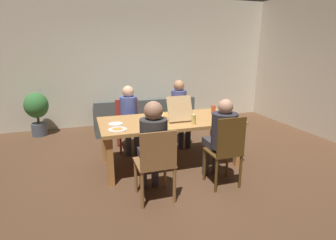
{
  "coord_description": "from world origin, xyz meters",
  "views": [
    {
      "loc": [
        -1.27,
        -3.81,
        1.85
      ],
      "look_at": [
        0.0,
        0.1,
        0.72
      ],
      "focal_mm": 28.45,
      "sensor_mm": 36.0,
      "label": 1
    }
  ],
  "objects_px": {
    "pizza_box_0": "(175,115)",
    "chair_0": "(156,162)",
    "chair_1": "(128,121)",
    "drinking_glass_1": "(213,110)",
    "dining_table": "(170,125)",
    "person_0": "(153,141)",
    "person_2": "(180,108)",
    "drinking_glass_3": "(194,119)",
    "drinking_glass_0": "(153,114)",
    "drinking_glass_2": "(149,110)",
    "person_3": "(222,134)",
    "plate_1": "(116,124)",
    "potted_plant": "(37,110)",
    "person_1": "(129,113)",
    "couch": "(144,118)",
    "chair_3": "(227,148)",
    "chair_2": "(177,118)",
    "plate_0": "(118,129)"
  },
  "relations": [
    {
      "from": "person_3",
      "to": "drinking_glass_1",
      "type": "xyz_separation_m",
      "value": [
        0.34,
        0.91,
        0.11
      ]
    },
    {
      "from": "person_2",
      "to": "chair_2",
      "type": "bearing_deg",
      "value": 90.0
    },
    {
      "from": "chair_2",
      "to": "person_3",
      "type": "xyz_separation_m",
      "value": [
        0.0,
        -1.75,
        0.23
      ]
    },
    {
      "from": "person_0",
      "to": "chair_1",
      "type": "relative_size",
      "value": 1.37
    },
    {
      "from": "person_1",
      "to": "chair_3",
      "type": "xyz_separation_m",
      "value": [
        0.98,
        -1.72,
        -0.14
      ]
    },
    {
      "from": "person_2",
      "to": "drinking_glass_1",
      "type": "height_order",
      "value": "person_2"
    },
    {
      "from": "dining_table",
      "to": "chair_3",
      "type": "relative_size",
      "value": 2.18
    },
    {
      "from": "chair_1",
      "to": "drinking_glass_3",
      "type": "bearing_deg",
      "value": -59.42
    },
    {
      "from": "drinking_glass_1",
      "to": "chair_0",
      "type": "bearing_deg",
      "value": -139.85
    },
    {
      "from": "drinking_glass_1",
      "to": "person_3",
      "type": "bearing_deg",
      "value": -110.66
    },
    {
      "from": "chair_1",
      "to": "drinking_glass_1",
      "type": "height_order",
      "value": "chair_1"
    },
    {
      "from": "drinking_glass_3",
      "to": "person_3",
      "type": "bearing_deg",
      "value": -63.15
    },
    {
      "from": "person_3",
      "to": "dining_table",
      "type": "bearing_deg",
      "value": 121.14
    },
    {
      "from": "person_1",
      "to": "couch",
      "type": "distance_m",
      "value": 1.33
    },
    {
      "from": "chair_0",
      "to": "couch",
      "type": "xyz_separation_m",
      "value": [
        0.52,
        2.91,
        -0.25
      ]
    },
    {
      "from": "chair_0",
      "to": "drinking_glass_2",
      "type": "relative_size",
      "value": 6.7
    },
    {
      "from": "dining_table",
      "to": "potted_plant",
      "type": "height_order",
      "value": "potted_plant"
    },
    {
      "from": "pizza_box_0",
      "to": "drinking_glass_3",
      "type": "distance_m",
      "value": 0.43
    },
    {
      "from": "chair_0",
      "to": "person_2",
      "type": "distance_m",
      "value": 2.06
    },
    {
      "from": "chair_0",
      "to": "plate_0",
      "type": "height_order",
      "value": "chair_0"
    },
    {
      "from": "person_1",
      "to": "couch",
      "type": "xyz_separation_m",
      "value": [
        0.52,
        1.15,
        -0.43
      ]
    },
    {
      "from": "dining_table",
      "to": "chair_0",
      "type": "xyz_separation_m",
      "value": [
        -0.5,
        -0.99,
        -0.14
      ]
    },
    {
      "from": "person_0",
      "to": "plate_1",
      "type": "relative_size",
      "value": 5.8
    },
    {
      "from": "person_2",
      "to": "drinking_glass_0",
      "type": "bearing_deg",
      "value": -137.91
    },
    {
      "from": "drinking_glass_1",
      "to": "pizza_box_0",
      "type": "bearing_deg",
      "value": -174.61
    },
    {
      "from": "person_1",
      "to": "plate_1",
      "type": "bearing_deg",
      "value": -113.58
    },
    {
      "from": "drinking_glass_1",
      "to": "plate_1",
      "type": "bearing_deg",
      "value": -175.67
    },
    {
      "from": "drinking_glass_3",
      "to": "potted_plant",
      "type": "relative_size",
      "value": 0.16
    },
    {
      "from": "person_0",
      "to": "potted_plant",
      "type": "height_order",
      "value": "person_0"
    },
    {
      "from": "dining_table",
      "to": "chair_0",
      "type": "distance_m",
      "value": 1.12
    },
    {
      "from": "person_1",
      "to": "pizza_box_0",
      "type": "xyz_separation_m",
      "value": [
        0.61,
        -0.72,
        0.1
      ]
    },
    {
      "from": "drinking_glass_0",
      "to": "pizza_box_0",
      "type": "bearing_deg",
      "value": -21.1
    },
    {
      "from": "chair_0",
      "to": "person_3",
      "type": "xyz_separation_m",
      "value": [
        0.98,
        0.2,
        0.19
      ]
    },
    {
      "from": "dining_table",
      "to": "drinking_glass_3",
      "type": "height_order",
      "value": "drinking_glass_3"
    },
    {
      "from": "person_3",
      "to": "drinking_glass_3",
      "type": "distance_m",
      "value": 0.5
    },
    {
      "from": "couch",
      "to": "potted_plant",
      "type": "xyz_separation_m",
      "value": [
        -2.23,
        0.31,
        0.3
      ]
    },
    {
      "from": "dining_table",
      "to": "chair_0",
      "type": "bearing_deg",
      "value": -117.03
    },
    {
      "from": "pizza_box_0",
      "to": "person_3",
      "type": "bearing_deg",
      "value": -66.38
    },
    {
      "from": "person_0",
      "to": "drinking_glass_0",
      "type": "distance_m",
      "value": 1.07
    },
    {
      "from": "plate_1",
      "to": "drinking_glass_1",
      "type": "relative_size",
      "value": 1.46
    },
    {
      "from": "chair_2",
      "to": "potted_plant",
      "type": "xyz_separation_m",
      "value": [
        -2.69,
        1.28,
        0.09
      ]
    },
    {
      "from": "chair_3",
      "to": "couch",
      "type": "bearing_deg",
      "value": 99.09
    },
    {
      "from": "pizza_box_0",
      "to": "chair_0",
      "type": "bearing_deg",
      "value": -120.13
    },
    {
      "from": "pizza_box_0",
      "to": "drinking_glass_2",
      "type": "relative_size",
      "value": 3.87
    },
    {
      "from": "person_0",
      "to": "drinking_glass_2",
      "type": "height_order",
      "value": "person_0"
    },
    {
      "from": "person_0",
      "to": "person_1",
      "type": "distance_m",
      "value": 1.63
    },
    {
      "from": "dining_table",
      "to": "potted_plant",
      "type": "xyz_separation_m",
      "value": [
        -2.21,
        2.24,
        -0.1
      ]
    },
    {
      "from": "person_1",
      "to": "drinking_glass_2",
      "type": "xyz_separation_m",
      "value": [
        0.28,
        -0.35,
        0.11
      ]
    },
    {
      "from": "chair_1",
      "to": "drinking_glass_0",
      "type": "xyz_separation_m",
      "value": [
        0.28,
        -0.74,
        0.28
      ]
    },
    {
      "from": "drinking_glass_3",
      "to": "potted_plant",
      "type": "height_order",
      "value": "potted_plant"
    }
  ]
}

